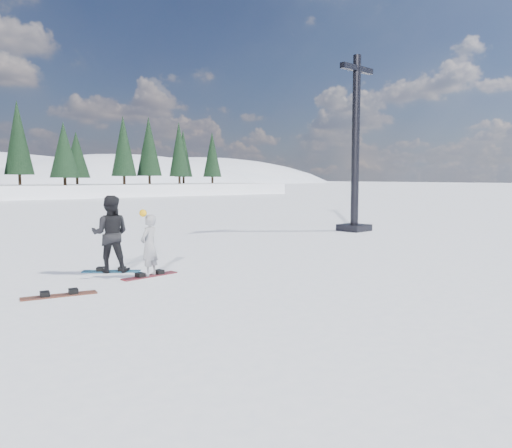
# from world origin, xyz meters

# --- Properties ---
(ground) EXTENTS (420.00, 420.00, 0.00)m
(ground) POSITION_xyz_m (0.00, 0.00, 0.00)
(ground) COLOR white
(ground) RESTS_ON ground
(lift_tower) EXTENTS (2.20, 1.31, 7.94)m
(lift_tower) POSITION_xyz_m (13.32, 5.16, 3.23)
(lift_tower) COLOR black
(lift_tower) RESTS_ON ground
(snowboarder_woman) EXTENTS (0.68, 0.62, 1.70)m
(snowboarder_woman) POSITION_xyz_m (1.16, 0.90, 0.79)
(snowboarder_woman) COLOR #AEAEB4
(snowboarder_woman) RESTS_ON ground
(snowboarder_man) EXTENTS (1.23, 1.15, 2.01)m
(snowboarder_man) POSITION_xyz_m (0.61, 2.07, 1.01)
(snowboarder_man) COLOR black
(snowboarder_man) RESTS_ON ground
(snowboard_woman) EXTENTS (1.53, 0.52, 0.03)m
(snowboard_woman) POSITION_xyz_m (1.17, 0.90, 0.01)
(snowboard_woman) COLOR maroon
(snowboard_woman) RESTS_ON ground
(snowboard_man) EXTENTS (1.39, 1.09, 0.03)m
(snowboard_man) POSITION_xyz_m (0.61, 2.07, 0.01)
(snowboard_man) COLOR #1C6F9B
(snowboard_man) RESTS_ON ground
(snowboard_loose_b) EXTENTS (1.53, 0.50, 0.03)m
(snowboard_loose_b) POSITION_xyz_m (-1.24, 0.10, 0.01)
(snowboard_loose_b) COLOR brown
(snowboard_loose_b) RESTS_ON ground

